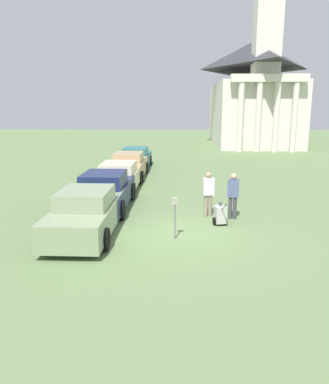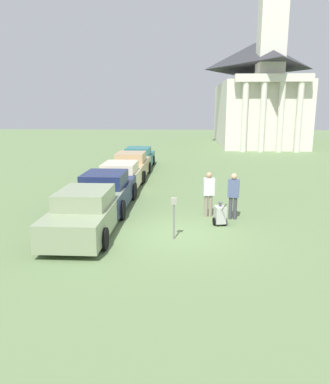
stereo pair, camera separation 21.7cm
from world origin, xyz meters
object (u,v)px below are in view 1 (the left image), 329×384
at_px(parked_car_cream, 119,177).
at_px(person_supervisor, 233,193).
at_px(parked_car_tan, 129,166).
at_px(person_worker, 208,191).
at_px(parked_car_teal, 136,159).
at_px(parked_car_sage, 87,213).
at_px(parking_meter, 175,211).
at_px(church, 253,89).
at_px(equipment_cart, 220,214).
at_px(parked_car_navy, 105,192).

distance_m(parked_car_cream, person_supervisor, 6.92).
xyz_separation_m(parked_car_tan, person_worker, (4.16, -8.10, 0.29)).
bearing_deg(parked_car_tan, parked_car_teal, 89.75).
xyz_separation_m(parked_car_sage, parked_car_cream, (-0.00, 6.56, -0.02)).
height_order(parking_meter, person_worker, person_worker).
xyz_separation_m(parked_car_cream, church, (11.15, 25.09, 5.45)).
bearing_deg(person_supervisor, parking_meter, 57.21).
height_order(parked_car_tan, parked_car_teal, parked_car_tan).
height_order(parked_car_sage, equipment_cart, parked_car_sage).
relative_size(parked_car_sage, equipment_cart, 5.04).
bearing_deg(parking_meter, parked_car_tan, 105.23).
xyz_separation_m(parked_car_cream, person_supervisor, (5.06, -4.71, 0.31)).
relative_size(parked_car_teal, parking_meter, 3.79).
height_order(parked_car_cream, parked_car_teal, parked_car_cream).
xyz_separation_m(parked_car_sage, parked_car_teal, (0.00, 13.72, -0.03)).
bearing_deg(parked_car_teal, person_supervisor, -67.16).
bearing_deg(person_supervisor, equipment_cart, 64.48).
height_order(parked_car_teal, church, church).
relative_size(parked_car_navy, equipment_cart, 4.94).
height_order(parked_car_sage, parked_car_cream, parked_car_sage).
height_order(parked_car_teal, person_supervisor, person_supervisor).
bearing_deg(parking_meter, parked_car_sage, 170.52).
height_order(parked_car_tan, equipment_cart, parked_car_tan).
bearing_deg(parked_car_cream, church, 65.79).
xyz_separation_m(parked_car_sage, person_supervisor, (5.06, 1.85, 0.29)).
height_order(parked_car_navy, person_supervisor, person_supervisor).
relative_size(parked_car_tan, church, 0.21).
bearing_deg(equipment_cart, parked_car_sage, -177.19).
height_order(parked_car_tan, church, church).
bearing_deg(parked_car_teal, parked_car_sage, -90.25).
height_order(parked_car_sage, person_worker, person_worker).
xyz_separation_m(parked_car_tan, parked_car_teal, (0.00, 3.47, -0.02)).
relative_size(parking_meter, person_worker, 0.78).
xyz_separation_m(parked_car_cream, parked_car_tan, (0.00, 3.68, 0.01)).
xyz_separation_m(parked_car_cream, parked_car_teal, (0.00, 7.15, -0.01)).
bearing_deg(church, parked_car_teal, -121.87).
xyz_separation_m(person_supervisor, equipment_cart, (-0.54, -0.77, -0.61)).
relative_size(parked_car_sage, parked_car_tan, 1.03).
relative_size(parked_car_tan, parking_meter, 3.62).
distance_m(parking_meter, equipment_cart, 2.31).
xyz_separation_m(parked_car_teal, equipment_cart, (4.52, -12.64, -0.29)).
relative_size(parked_car_navy, parking_meter, 3.65).
relative_size(parked_car_sage, person_supervisor, 2.89).
bearing_deg(parked_car_cream, parked_car_sage, -90.25).
distance_m(parked_car_navy, person_worker, 4.26).
distance_m(parked_car_sage, parked_car_navy, 3.02).
bearing_deg(parking_meter, parked_car_navy, 129.83).
relative_size(parked_car_navy, person_supervisor, 2.83).
relative_size(person_worker, person_supervisor, 0.99).
height_order(parked_car_cream, person_worker, person_worker).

